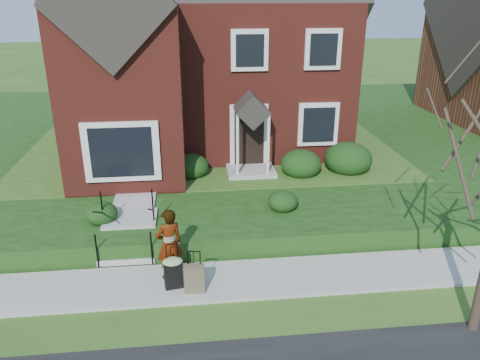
{
  "coord_description": "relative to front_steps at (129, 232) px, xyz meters",
  "views": [
    {
      "loc": [
        -0.81,
        -9.26,
        6.31
      ],
      "look_at": [
        0.45,
        2.0,
        1.76
      ],
      "focal_mm": 35.0,
      "sensor_mm": 36.0,
      "label": 1
    }
  ],
  "objects": [
    {
      "name": "walkway",
      "position": [
        0.0,
        3.16,
        0.16
      ],
      "size": [
        1.2,
        6.0,
        0.06
      ],
      "primitive_type": "cube",
      "color": "#9E9B93",
      "rests_on": "terrace"
    },
    {
      "name": "foundation_shrubs",
      "position": [
        3.61,
        3.16,
        0.6
      ],
      "size": [
        10.18,
        4.28,
        1.12
      ],
      "color": "black",
      "rests_on": "terrace"
    },
    {
      "name": "woman",
      "position": [
        1.12,
        -1.6,
        0.48
      ],
      "size": [
        0.75,
        0.64,
        1.75
      ],
      "primitive_type": "imported",
      "rotation": [
        0.0,
        0.0,
        3.56
      ],
      "color": "#999999",
      "rests_on": "sidewalk"
    },
    {
      "name": "main_house",
      "position": [
        2.29,
        7.76,
        4.79
      ],
      "size": [
        10.4,
        10.2,
        9.4
      ],
      "color": "maroon",
      "rests_on": "terrace"
    },
    {
      "name": "ground",
      "position": [
        2.5,
        -1.84,
        -0.47
      ],
      "size": [
        120.0,
        120.0,
        0.0
      ],
      "primitive_type": "plane",
      "color": "#2D5119",
      "rests_on": "ground"
    },
    {
      "name": "front_steps",
      "position": [
        0.0,
        0.0,
        0.0
      ],
      "size": [
        1.4,
        2.02,
        1.5
      ],
      "color": "#9E9B93",
      "rests_on": "ground"
    },
    {
      "name": "terrace",
      "position": [
        6.5,
        9.06,
        -0.17
      ],
      "size": [
        44.0,
        20.0,
        0.6
      ],
      "primitive_type": "cube",
      "color": "#17340E",
      "rests_on": "ground"
    },
    {
      "name": "sidewalk",
      "position": [
        2.5,
        -1.84,
        -0.43
      ],
      "size": [
        60.0,
        1.6,
        0.08
      ],
      "primitive_type": "cube",
      "color": "#9E9B93",
      "rests_on": "ground"
    },
    {
      "name": "suitcase_black",
      "position": [
        1.19,
        -2.03,
        0.02
      ],
      "size": [
        0.5,
        0.43,
        1.08
      ],
      "rotation": [
        0.0,
        0.0,
        0.16
      ],
      "color": "black",
      "rests_on": "sidewalk"
    },
    {
      "name": "suitcase_olive",
      "position": [
        1.66,
        -2.23,
        -0.07
      ],
      "size": [
        0.46,
        0.28,
        0.98
      ],
      "rotation": [
        0.0,
        0.0,
        -0.05
      ],
      "color": "brown",
      "rests_on": "sidewalk"
    }
  ]
}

